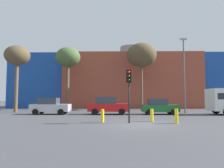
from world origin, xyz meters
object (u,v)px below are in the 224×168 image
at_px(bollard_yellow_0, 152,115).
at_px(traffic_light_island, 129,84).
at_px(parked_car_1, 108,106).
at_px(parked_car_2, 159,107).
at_px(bare_tree_1, 68,58).
at_px(street_lamp, 184,71).
at_px(bare_tree_2, 17,57).
at_px(bollard_yellow_1, 176,116).
at_px(bollard_yellow_2, 102,116).
at_px(parked_car_0, 50,106).
at_px(bare_tree_0, 141,55).

bearing_deg(bollard_yellow_0, traffic_light_island, -151.63).
bearing_deg(traffic_light_island, parked_car_1, -156.98).
height_order(parked_car_2, traffic_light_island, traffic_light_island).
relative_size(bare_tree_1, street_lamp, 1.07).
xyz_separation_m(bare_tree_2, bollard_yellow_1, (16.36, -10.51, -6.32)).
relative_size(bare_tree_2, bollard_yellow_2, 8.79).
bearing_deg(bollard_yellow_0, parked_car_2, 73.13).
distance_m(parked_car_1, bare_tree_2, 13.13).
bearing_deg(bollard_yellow_1, bare_tree_2, 147.28).
xyz_separation_m(parked_car_0, street_lamp, (14.96, 1.63, 4.03)).
bearing_deg(bollard_yellow_2, bare_tree_1, 112.21).
bearing_deg(bare_tree_0, bare_tree_1, -179.62).
height_order(bare_tree_1, bollard_yellow_2, bare_tree_1).
xyz_separation_m(bare_tree_2, bollard_yellow_2, (11.23, -9.82, -6.35)).
relative_size(bollard_yellow_2, street_lamp, 0.11).
bearing_deg(traffic_light_island, bare_tree_2, -118.39).
bearing_deg(bollard_yellow_0, bollard_yellow_2, -172.61).
distance_m(traffic_light_island, bare_tree_1, 18.14).
distance_m(bare_tree_0, bollard_yellow_1, 17.53).
bearing_deg(traffic_light_island, bollard_yellow_0, 128.07).
bearing_deg(parked_car_2, bare_tree_1, 145.42).
xyz_separation_m(bare_tree_2, bollard_yellow_0, (14.88, -9.34, -6.36)).
xyz_separation_m(bare_tree_0, bollard_yellow_1, (0.26, -15.79, -7.59)).
bearing_deg(street_lamp, parked_car_0, -173.76).
distance_m(bollard_yellow_2, street_lamp, 13.13).
xyz_separation_m(bare_tree_1, bollard_yellow_0, (9.79, -14.55, -7.22)).
distance_m(parked_car_2, street_lamp, 5.49).
relative_size(parked_car_0, bare_tree_2, 0.49).
xyz_separation_m(parked_car_1, traffic_light_island, (1.75, -7.40, 1.82)).
distance_m(parked_car_2, bare_tree_0, 10.96).
bearing_deg(bollard_yellow_2, parked_car_1, 88.78).
height_order(parked_car_1, parked_car_2, parked_car_1).
bearing_deg(street_lamp, bollard_yellow_0, -122.98).
relative_size(parked_car_0, bollard_yellow_0, 4.37).
bearing_deg(bollard_yellow_1, bare_tree_1, 125.62).
height_order(parked_car_1, bare_tree_0, bare_tree_0).
distance_m(parked_car_1, bollard_yellow_2, 6.95).
xyz_separation_m(bare_tree_0, bollard_yellow_0, (-1.21, -14.63, -7.63)).
bearing_deg(traffic_light_island, parked_car_0, -123.26).
relative_size(parked_car_2, bare_tree_0, 0.39).
xyz_separation_m(parked_car_1, bollard_yellow_1, (4.98, -7.62, -0.42)).
xyz_separation_m(parked_car_0, bollard_yellow_2, (6.05, -6.93, -0.41)).
relative_size(bare_tree_0, bare_tree_2, 1.21).
bearing_deg(bollard_yellow_2, bollard_yellow_0, 7.39).
height_order(bare_tree_2, bollard_yellow_2, bare_tree_2).
xyz_separation_m(traffic_light_island, street_lamp, (7.01, 9.04, 2.15)).
bearing_deg(bollard_yellow_1, parked_car_0, 145.71).
height_order(traffic_light_island, street_lamp, street_lamp).
distance_m(parked_car_0, parked_car_2, 11.66).
bearing_deg(parked_car_0, traffic_light_island, -42.97).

